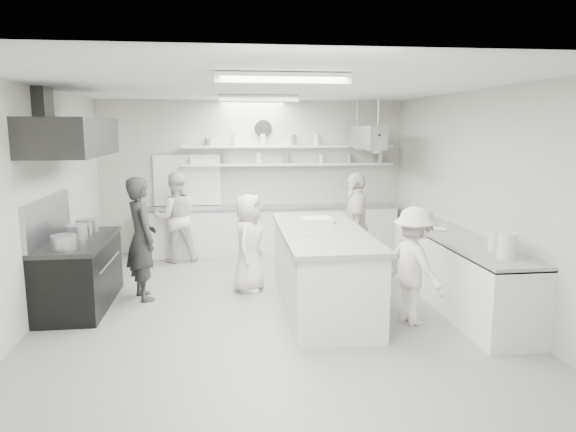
{
  "coord_description": "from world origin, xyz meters",
  "views": [
    {
      "loc": [
        -0.57,
        -6.94,
        2.48
      ],
      "look_at": [
        0.34,
        0.6,
        1.19
      ],
      "focal_mm": 32.66,
      "sensor_mm": 36.0,
      "label": 1
    }
  ],
  "objects": [
    {
      "name": "floor",
      "position": [
        0.0,
        0.0,
        -0.01
      ],
      "size": [
        6.0,
        7.0,
        0.02
      ],
      "primitive_type": "cube",
      "color": "#94949A",
      "rests_on": "ground"
    },
    {
      "name": "ceiling",
      "position": [
        0.0,
        0.0,
        3.01
      ],
      "size": [
        6.0,
        7.0,
        0.02
      ],
      "primitive_type": "cube",
      "color": "silver",
      "rests_on": "wall_back"
    },
    {
      "name": "wall_back",
      "position": [
        0.0,
        3.5,
        1.5
      ],
      "size": [
        6.0,
        0.04,
        3.0
      ],
      "primitive_type": "cube",
      "color": "beige",
      "rests_on": "floor"
    },
    {
      "name": "wall_front",
      "position": [
        0.0,
        -3.5,
        1.5
      ],
      "size": [
        6.0,
        0.04,
        3.0
      ],
      "primitive_type": "cube",
      "color": "beige",
      "rests_on": "floor"
    },
    {
      "name": "wall_left",
      "position": [
        -3.0,
        0.0,
        1.5
      ],
      "size": [
        0.04,
        7.0,
        3.0
      ],
      "primitive_type": "cube",
      "color": "beige",
      "rests_on": "floor"
    },
    {
      "name": "wall_right",
      "position": [
        3.0,
        0.0,
        1.5
      ],
      "size": [
        0.04,
        7.0,
        3.0
      ],
      "primitive_type": "cube",
      "color": "beige",
      "rests_on": "floor"
    },
    {
      "name": "stove",
      "position": [
        -2.6,
        0.4,
        0.45
      ],
      "size": [
        0.8,
        1.8,
        0.9
      ],
      "primitive_type": "cube",
      "color": "black",
      "rests_on": "floor"
    },
    {
      "name": "exhaust_hood",
      "position": [
        -2.6,
        0.4,
        2.35
      ],
      "size": [
        0.85,
        2.0,
        0.5
      ],
      "primitive_type": "cube",
      "color": "#2C2C2C",
      "rests_on": "wall_left"
    },
    {
      "name": "back_counter",
      "position": [
        0.3,
        3.2,
        0.46
      ],
      "size": [
        5.0,
        0.6,
        0.92
      ],
      "primitive_type": "cube",
      "color": "white",
      "rests_on": "floor"
    },
    {
      "name": "shelf_lower",
      "position": [
        0.7,
        3.37,
        1.75
      ],
      "size": [
        4.2,
        0.26,
        0.04
      ],
      "primitive_type": "cube",
      "color": "white",
      "rests_on": "wall_back"
    },
    {
      "name": "shelf_upper",
      "position": [
        0.7,
        3.37,
        2.1
      ],
      "size": [
        4.2,
        0.26,
        0.04
      ],
      "primitive_type": "cube",
      "color": "white",
      "rests_on": "wall_back"
    },
    {
      "name": "pass_through_window",
      "position": [
        -1.3,
        3.48,
        1.45
      ],
      "size": [
        1.3,
        0.04,
        1.0
      ],
      "primitive_type": "cube",
      "color": "black",
      "rests_on": "wall_back"
    },
    {
      "name": "wall_clock",
      "position": [
        0.2,
        3.46,
        2.45
      ],
      "size": [
        0.32,
        0.05,
        0.32
      ],
      "primitive_type": "cylinder",
      "rotation": [
        1.57,
        0.0,
        0.0
      ],
      "color": "silver",
      "rests_on": "wall_back"
    },
    {
      "name": "right_counter",
      "position": [
        2.65,
        -0.2,
        0.47
      ],
      "size": [
        0.74,
        3.3,
        0.94
      ],
      "primitive_type": "cube",
      "color": "white",
      "rests_on": "floor"
    },
    {
      "name": "pot_rack",
      "position": [
        2.0,
        2.4,
        2.3
      ],
      "size": [
        0.3,
        1.6,
        0.4
      ],
      "primitive_type": "cube",
      "color": "#A3A7AE",
      "rests_on": "ceiling"
    },
    {
      "name": "light_fixture_front",
      "position": [
        0.0,
        -1.8,
        2.94
      ],
      "size": [
        1.3,
        0.25,
        0.1
      ],
      "primitive_type": "cube",
      "color": "white",
      "rests_on": "ceiling"
    },
    {
      "name": "light_fixture_rear",
      "position": [
        0.0,
        1.8,
        2.94
      ],
      "size": [
        1.3,
        0.25,
        0.1
      ],
      "primitive_type": "cube",
      "color": "white",
      "rests_on": "ceiling"
    },
    {
      "name": "prep_island",
      "position": [
        0.74,
        -0.02,
        0.52
      ],
      "size": [
        1.08,
        2.85,
        1.05
      ],
      "primitive_type": "cube",
      "rotation": [
        0.0,
        0.0,
        -0.01
      ],
      "color": "white",
      "rests_on": "floor"
    },
    {
      "name": "stove_pot",
      "position": [
        -2.6,
        0.47,
        1.03
      ],
      "size": [
        0.36,
        0.36,
        0.24
      ],
      "primitive_type": "cylinder",
      "color": "#A3A7AE",
      "rests_on": "stove"
    },
    {
      "name": "cook_stove",
      "position": [
        -1.78,
        0.64,
        0.89
      ],
      "size": [
        0.66,
        0.77,
        1.79
      ],
      "primitive_type": "imported",
      "rotation": [
        0.0,
        0.0,
        1.99
      ],
      "color": "#2E2E2E",
      "rests_on": "floor"
    },
    {
      "name": "cook_back",
      "position": [
        -1.48,
        2.77,
        0.83
      ],
      "size": [
        0.91,
        0.76,
        1.66
      ],
      "primitive_type": "imported",
      "rotation": [
        0.0,
        0.0,
        -2.96
      ],
      "color": "silver",
      "rests_on": "floor"
    },
    {
      "name": "cook_island_left",
      "position": [
        -0.23,
        0.83,
        0.75
      ],
      "size": [
        0.69,
        0.85,
        1.49
      ],
      "primitive_type": "imported",
      "rotation": [
        0.0,
        0.0,
        1.23
      ],
      "color": "silver",
      "rests_on": "floor"
    },
    {
      "name": "cook_island_right",
      "position": [
        1.57,
        1.35,
        0.88
      ],
      "size": [
        0.66,
        1.1,
        1.76
      ],
      "primitive_type": "imported",
      "rotation": [
        0.0,
        0.0,
        -1.81
      ],
      "color": "silver",
      "rests_on": "floor"
    },
    {
      "name": "cook_right",
      "position": [
        1.79,
        -0.77,
        0.75
      ],
      "size": [
        0.86,
        1.1,
        1.5
      ],
      "primitive_type": "imported",
      "rotation": [
        0.0,
        0.0,
        1.93
      ],
      "color": "silver",
      "rests_on": "floor"
    },
    {
      "name": "bowl_island_a",
      "position": [
        0.92,
        0.5,
        1.08
      ],
      "size": [
        0.3,
        0.3,
        0.06
      ],
      "primitive_type": "imported",
      "rotation": [
        0.0,
        0.0,
        0.35
      ],
      "color": "#A3A7AE",
      "rests_on": "prep_island"
    },
    {
      "name": "bowl_island_b",
      "position": [
        0.47,
        -0.29,
        1.08
      ],
      "size": [
        0.24,
        0.24,
        0.06
      ],
      "primitive_type": "imported",
      "rotation": [
        0.0,
        0.0,
        -0.29
      ],
      "color": "white",
      "rests_on": "prep_island"
    },
    {
      "name": "bowl_right",
      "position": [
        2.54,
        0.31,
        0.97
      ],
      "size": [
        0.33,
        0.33,
        0.06
      ],
      "primitive_type": "imported",
      "rotation": [
        0.0,
        0.0,
        -0.41
      ],
      "color": "white",
      "rests_on": "right_counter"
    }
  ]
}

